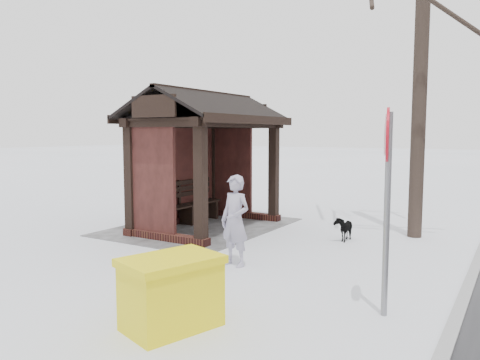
% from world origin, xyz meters
% --- Properties ---
extents(ground, '(120.00, 120.00, 0.00)m').
position_xyz_m(ground, '(0.00, 0.00, 0.00)').
color(ground, silver).
rests_on(ground, ground).
extents(kerb, '(120.00, 0.15, 0.06)m').
position_xyz_m(kerb, '(0.00, 5.50, 0.01)').
color(kerb, gray).
rests_on(kerb, ground).
extents(trampled_patch, '(4.20, 3.20, 0.02)m').
position_xyz_m(trampled_patch, '(0.00, -0.20, 0.01)').
color(trampled_patch, gray).
rests_on(trampled_patch, ground).
extents(bus_shelter, '(3.60, 2.40, 3.09)m').
position_xyz_m(bus_shelter, '(0.00, -0.16, 2.17)').
color(bus_shelter, '#3B1815').
rests_on(bus_shelter, ground).
extents(pedestrian, '(0.43, 0.59, 1.48)m').
position_xyz_m(pedestrian, '(2.25, 2.13, 0.74)').
color(pedestrian, '#9892AC').
rests_on(pedestrian, ground).
extents(dog, '(0.60, 0.29, 0.50)m').
position_xyz_m(dog, '(-0.41, 3.05, 0.25)').
color(dog, black).
rests_on(dog, ground).
extents(grit_bin, '(1.21, 1.00, 0.80)m').
position_xyz_m(grit_bin, '(4.71, 2.83, 0.41)').
color(grit_bin, yellow).
rests_on(grit_bin, ground).
extents(road_sign, '(0.61, 0.18, 2.44)m').
position_xyz_m(road_sign, '(3.12, 4.73, 1.75)').
color(road_sign, slate).
rests_on(road_sign, ground).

